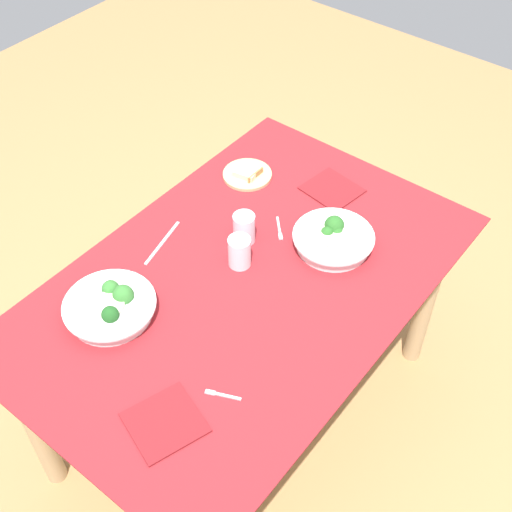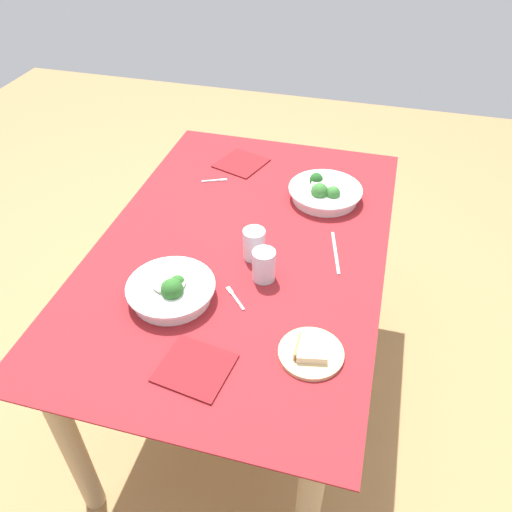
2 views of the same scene
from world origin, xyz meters
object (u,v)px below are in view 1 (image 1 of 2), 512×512
Objects in this scene: water_glass_center at (239,252)px; napkin_folded_lower at (332,190)px; broccoli_bowl_far at (111,307)px; bread_side_plate at (247,174)px; water_glass_side at (244,228)px; fork_by_far_bowl at (279,229)px; fork_by_near_bowl at (221,395)px; table_knife_left at (162,243)px; napkin_folded_upper at (165,422)px; broccoli_bowl_near at (333,239)px.

water_glass_center reaches higher than napkin_folded_lower.
water_glass_center is (0.39, -0.17, 0.02)m from broccoli_bowl_far.
bread_side_plate is 0.33m from water_glass_side.
water_glass_side is 1.23× the size of fork_by_far_bowl.
water_glass_center reaches higher than bread_side_plate.
table_knife_left is at bearing -55.20° from fork_by_near_bowl.
fork_by_near_bowl is 0.17m from napkin_folded_upper.
broccoli_bowl_far reaches higher than napkin_folded_upper.
broccoli_bowl_far is 0.75m from bread_side_plate.
napkin_folded_upper is (-0.91, -0.46, -0.01)m from bread_side_plate.
bread_side_plate is 1.69× the size of water_glass_center.
table_knife_left is 1.18× the size of napkin_folded_upper.
fork_by_far_bowl and table_knife_left have the same top height.
napkin_folded_upper is (-0.81, -0.02, -0.03)m from broccoli_bowl_near.
broccoli_bowl_near is at bearing -145.78° from napkin_folded_lower.
napkin_folded_upper reaches higher than fork_by_far_bowl.
fork_by_near_bowl is at bearing -21.46° from napkin_folded_upper.
broccoli_bowl_near is 1.45× the size of napkin_folded_upper.
fork_by_near_bowl is 0.45× the size of table_knife_left.
napkin_folded_upper is (-0.47, -0.46, 0.00)m from table_knife_left.
broccoli_bowl_far is 1.51× the size of napkin_folded_upper.
fork_by_near_bowl is (-0.02, -0.43, -0.03)m from broccoli_bowl_far.
fork_by_far_bowl and fork_by_near_bowl have the same top height.
fork_by_near_bowl is 0.54× the size of napkin_folded_lower.
bread_side_plate reaches higher than napkin_folded_upper.
broccoli_bowl_near is 0.81m from napkin_folded_upper.
napkin_folded_lower is at bearing -40.61° from table_knife_left.
table_knife_left is (0.32, 0.52, -0.00)m from fork_by_near_bowl.
broccoli_bowl_far is 2.85× the size of fork_by_near_bowl.
water_glass_center is 0.27m from table_knife_left.
bread_side_plate reaches higher than table_knife_left.
water_glass_center is 0.49m from fork_by_near_bowl.
water_glass_center reaches higher than fork_by_far_bowl.
table_knife_left is (-0.29, 0.26, -0.00)m from fork_by_far_bowl.
water_glass_center and water_glass_side have the same top height.
fork_by_near_bowl is (-0.50, -0.32, -0.05)m from water_glass_side.
napkin_folded_upper is at bearing -153.25° from bread_side_plate.
water_glass_side reaches higher than fork_by_far_bowl.
broccoli_bowl_far reaches higher than bread_side_plate.
bread_side_plate is 0.44m from table_knife_left.
water_glass_side is at bearing 31.36° from water_glass_center.
fork_by_near_bowl is 0.61m from table_knife_left.
broccoli_bowl_near is at bearing -106.67° from fork_by_near_bowl.
bread_side_plate is 0.43m from water_glass_center.
broccoli_bowl_near reaches higher than fork_by_far_bowl.
water_glass_side is 0.49× the size of table_knife_left.
water_glass_center is (-0.25, 0.19, 0.02)m from broccoli_bowl_near.
broccoli_bowl_near reaches higher than napkin_folded_lower.
broccoli_bowl_far is 3.23× the size of fork_by_far_bowl.
napkin_folded_upper is (-0.17, -0.37, -0.03)m from broccoli_bowl_far.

